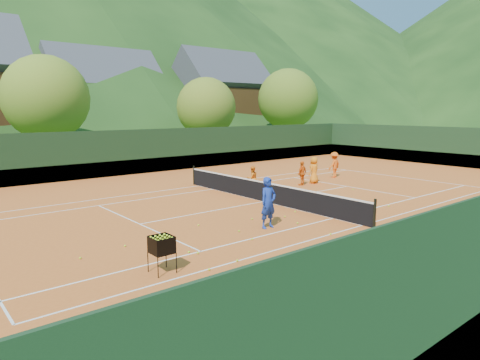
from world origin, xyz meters
TOP-DOWN VIEW (x-y plane):
  - ground at (0.00, 0.00)m, footprint 400.00×400.00m
  - clay_court at (0.00, 0.00)m, footprint 40.00×24.00m
  - mountain_far_right at (90.00, 150.00)m, footprint 260.00×260.00m
  - coach at (-2.97, -3.47)m, footprint 0.69×0.45m
  - student_a at (1.46, 2.51)m, footprint 0.74×0.63m
  - student_b at (4.70, 1.88)m, footprint 0.88×0.51m
  - student_c at (5.75, 1.91)m, footprint 0.83×0.59m
  - student_d at (8.47, 2.57)m, footprint 1.12×0.73m
  - tennis_ball_0 at (3.50, -6.99)m, footprint 0.07×0.07m
  - tennis_ball_2 at (-9.50, -2.46)m, footprint 0.07×0.07m
  - tennis_ball_3 at (-5.12, -8.78)m, footprint 0.07×0.07m
  - tennis_ball_4 at (3.58, -4.38)m, footprint 0.07×0.07m
  - tennis_ball_5 at (-8.47, -9.44)m, footprint 0.07×0.07m
  - tennis_ball_7 at (2.04, -7.15)m, footprint 0.07×0.07m
  - tennis_ball_8 at (-4.82, -1.64)m, footprint 0.07×0.07m
  - tennis_ball_9 at (-1.39, -2.77)m, footprint 0.07×0.07m
  - tennis_ball_10 at (-1.73, -3.79)m, footprint 0.07×0.07m
  - tennis_ball_11 at (-6.76, -4.01)m, footprint 0.07×0.07m
  - tennis_ball_12 at (-1.92, -5.52)m, footprint 0.07×0.07m
  - tennis_ball_13 at (-6.60, -4.26)m, footprint 0.07×0.07m
  - tennis_ball_14 at (-8.01, -2.22)m, footprint 0.07×0.07m
  - tennis_ball_15 at (-6.79, -8.13)m, footprint 0.07×0.07m
  - tennis_ball_16 at (-7.12, -5.57)m, footprint 0.07×0.07m
  - tennis_ball_17 at (-4.14, -3.21)m, footprint 0.07×0.07m
  - tennis_ball_18 at (-6.10, -5.52)m, footprint 0.07×0.07m
  - tennis_ball_19 at (-3.71, -7.43)m, footprint 0.07×0.07m
  - tennis_ball_20 at (-0.44, -2.44)m, footprint 0.07×0.07m
  - tennis_ball_21 at (-4.42, -4.25)m, footprint 0.07×0.07m
  - tennis_ball_22 at (-2.67, -2.22)m, footprint 0.07×0.07m
  - tennis_ball_23 at (5.74, -0.91)m, footprint 0.07×0.07m
  - tennis_ball_24 at (2.74, -6.32)m, footprint 0.07×0.07m
  - court_lines at (0.00, 0.00)m, footprint 23.83×11.03m
  - tennis_net at (0.00, 0.00)m, footprint 0.10×12.07m
  - perimeter_fence at (0.00, 0.00)m, footprint 40.40×24.24m
  - ball_hopper at (-8.15, -4.89)m, footprint 0.57×0.57m
  - chalet_mid at (6.00, 34.00)m, footprint 12.65×8.82m
  - chalet_right at (20.00, 30.00)m, footprint 11.50×8.82m
  - tree_b at (-4.00, 20.00)m, footprint 6.40×6.40m
  - tree_c at (10.00, 19.00)m, footprint 5.60×5.60m
  - tree_d at (22.00, 20.00)m, footprint 6.80×6.80m

SIDE VIEW (x-z plane):
  - ground at x=0.00m, z-range 0.00..0.00m
  - clay_court at x=0.00m, z-range 0.00..0.02m
  - court_lines at x=0.00m, z-range 0.02..0.03m
  - tennis_ball_0 at x=3.50m, z-range 0.02..0.09m
  - tennis_ball_2 at x=-9.50m, z-range 0.02..0.09m
  - tennis_ball_3 at x=-5.12m, z-range 0.02..0.09m
  - tennis_ball_4 at x=3.58m, z-range 0.02..0.09m
  - tennis_ball_5 at x=-8.47m, z-range 0.02..0.09m
  - tennis_ball_7 at x=2.04m, z-range 0.02..0.09m
  - tennis_ball_8 at x=-4.82m, z-range 0.02..0.09m
  - tennis_ball_9 at x=-1.39m, z-range 0.02..0.09m
  - tennis_ball_10 at x=-1.73m, z-range 0.02..0.09m
  - tennis_ball_11 at x=-6.76m, z-range 0.02..0.09m
  - tennis_ball_12 at x=-1.92m, z-range 0.02..0.09m
  - tennis_ball_13 at x=-6.60m, z-range 0.02..0.09m
  - tennis_ball_14 at x=-8.01m, z-range 0.02..0.09m
  - tennis_ball_15 at x=-6.79m, z-range 0.02..0.09m
  - tennis_ball_16 at x=-7.12m, z-range 0.02..0.09m
  - tennis_ball_17 at x=-4.14m, z-range 0.02..0.09m
  - tennis_ball_18 at x=-6.10m, z-range 0.02..0.09m
  - tennis_ball_19 at x=-3.71m, z-range 0.02..0.09m
  - tennis_ball_20 at x=-0.44m, z-range 0.02..0.09m
  - tennis_ball_21 at x=-4.42m, z-range 0.02..0.09m
  - tennis_ball_22 at x=-2.67m, z-range 0.02..0.09m
  - tennis_ball_23 at x=5.74m, z-range 0.02..0.09m
  - tennis_ball_24 at x=2.74m, z-range 0.02..0.09m
  - tennis_net at x=0.00m, z-range -0.03..1.07m
  - student_a at x=1.46m, z-range 0.02..1.33m
  - student_b at x=4.70m, z-range 0.02..1.43m
  - ball_hopper at x=-8.15m, z-range 0.27..1.27m
  - student_c at x=5.75m, z-range 0.02..1.59m
  - student_d at x=8.47m, z-range 0.02..1.65m
  - coach at x=-2.97m, z-range 0.02..1.91m
  - perimeter_fence at x=0.00m, z-range -0.23..2.77m
  - tree_c at x=10.00m, z-range 0.87..8.22m
  - chalet_mid at x=6.00m, z-range -0.74..10.72m
  - tree_b at x=-4.00m, z-range 0.99..9.39m
  - chalet_right at x=20.00m, z-range -0.70..11.21m
  - tree_d at x=22.00m, z-range 1.06..9.98m
  - mountain_far_right at x=90.00m, z-range 0.00..95.00m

